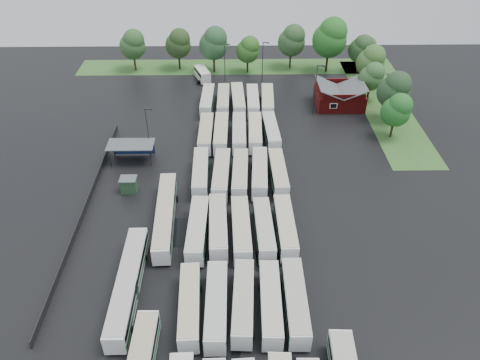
{
  "coord_description": "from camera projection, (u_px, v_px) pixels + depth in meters",
  "views": [
    {
      "loc": [
        1.02,
        -49.04,
        46.96
      ],
      "look_at": [
        2.0,
        12.0,
        2.5
      ],
      "focal_mm": 35.0,
      "sensor_mm": 36.0,
      "label": 1
    }
  ],
  "objects": [
    {
      "name": "bus_r3c2",
      "position": [
        240.0,
        174.0,
        78.1
      ],
      "size": [
        3.02,
        11.87,
        3.28
      ],
      "rotation": [
        0.0,
        0.0,
        -0.04
      ],
      "color": "white",
      "rests_on": "ground"
    },
    {
      "name": "grass_strip_east",
      "position": [
        384.0,
        105.0,
        102.3
      ],
      "size": [
        10.0,
        50.0,
        0.01
      ],
      "primitive_type": "cube",
      "color": "#356426",
      "rests_on": "ground"
    },
    {
      "name": "bus_r3c3",
      "position": [
        260.0,
        173.0,
        78.38
      ],
      "size": [
        3.15,
        12.08,
        3.33
      ],
      "rotation": [
        0.0,
        0.0,
        -0.05
      ],
      "color": "white",
      "rests_on": "ground"
    },
    {
      "name": "tree_north_2",
      "position": [
        214.0,
        43.0,
        112.61
      ],
      "size": [
        6.96,
        6.96,
        11.52
      ],
      "color": "black",
      "rests_on": "ground"
    },
    {
      "name": "tree_north_5",
      "position": [
        331.0,
        37.0,
        111.8
      ],
      "size": [
        8.27,
        8.27,
        13.69
      ],
      "color": "black",
      "rests_on": "ground"
    },
    {
      "name": "puddle_0",
      "position": [
        223.0,
        351.0,
        53.05
      ],
      "size": [
        4.18,
        4.18,
        0.01
      ],
      "primitive_type": "cylinder",
      "color": "black",
      "rests_on": "ground"
    },
    {
      "name": "bus_r1c3",
      "position": [
        271.0,
        303.0,
        56.34
      ],
      "size": [
        2.73,
        11.67,
        3.23
      ],
      "rotation": [
        0.0,
        0.0,
        -0.02
      ],
      "color": "white",
      "rests_on": "ground"
    },
    {
      "name": "bus_r5c4",
      "position": [
        267.0,
        101.0,
        99.99
      ],
      "size": [
        3.07,
        11.98,
        3.31
      ],
      "rotation": [
        0.0,
        0.0,
        -0.05
      ],
      "color": "white",
      "rests_on": "ground"
    },
    {
      "name": "bus_r1c2",
      "position": [
        243.0,
        302.0,
        56.48
      ],
      "size": [
        3.04,
        11.74,
        3.24
      ],
      "rotation": [
        0.0,
        0.0,
        -0.05
      ],
      "color": "white",
      "rests_on": "ground"
    },
    {
      "name": "bus_r3c0",
      "position": [
        201.0,
        173.0,
        78.38
      ],
      "size": [
        2.76,
        11.89,
        3.3
      ],
      "rotation": [
        0.0,
        0.0,
        0.02
      ],
      "color": "white",
      "rests_on": "ground"
    },
    {
      "name": "bus_r2c3",
      "position": [
        264.0,
        229.0,
        67.11
      ],
      "size": [
        2.83,
        11.57,
        3.2
      ],
      "rotation": [
        0.0,
        0.0,
        0.03
      ],
      "color": "white",
      "rests_on": "ground"
    },
    {
      "name": "artic_bus_west_b",
      "position": [
        165.0,
        215.0,
        69.43
      ],
      "size": [
        3.33,
        17.91,
        3.31
      ],
      "rotation": [
        0.0,
        0.0,
        0.05
      ],
      "color": "white",
      "rests_on": "ground"
    },
    {
      "name": "tree_east_0",
      "position": [
        397.0,
        110.0,
        87.75
      ],
      "size": [
        5.62,
        5.62,
        9.31
      ],
      "color": "#311E11",
      "rests_on": "ground"
    },
    {
      "name": "west_fence",
      "position": [
        86.0,
        206.0,
        73.1
      ],
      "size": [
        0.1,
        50.0,
        1.2
      ],
      "primitive_type": "cube",
      "color": "#2D2D30",
      "rests_on": "ground"
    },
    {
      "name": "bus_r1c4",
      "position": [
        295.0,
        301.0,
        56.48
      ],
      "size": [
        2.69,
        11.97,
        3.32
      ],
      "rotation": [
        0.0,
        0.0,
        -0.01
      ],
      "color": "white",
      "rests_on": "ground"
    },
    {
      "name": "tree_north_1",
      "position": [
        179.0,
        43.0,
        114.51
      ],
      "size": [
        6.28,
        6.28,
        10.41
      ],
      "color": "black",
      "rests_on": "ground"
    },
    {
      "name": "lamp_post_back_e",
      "position": [
        263.0,
        59.0,
        108.67
      ],
      "size": [
        1.51,
        0.29,
        9.77
      ],
      "color": "#2D2D30",
      "rests_on": "ground"
    },
    {
      "name": "lamp_post_back_w",
      "position": [
        225.0,
        60.0,
        109.02
      ],
      "size": [
        1.44,
        0.28,
        9.32
      ],
      "color": "#2D2D30",
      "rests_on": "ground"
    },
    {
      "name": "puddle_2",
      "position": [
        179.0,
        232.0,
        69.14
      ],
      "size": [
        6.5,
        6.5,
        0.01
      ],
      "primitive_type": "cylinder",
      "color": "black",
      "rests_on": "ground"
    },
    {
      "name": "bus_r5c2",
      "position": [
        238.0,
        100.0,
        100.21
      ],
      "size": [
        3.05,
        12.2,
        3.37
      ],
      "rotation": [
        0.0,
        0.0,
        0.04
      ],
      "color": "white",
      "rests_on": "ground"
    },
    {
      "name": "tree_east_1",
      "position": [
        395.0,
        90.0,
        92.56
      ],
      "size": [
        6.54,
        6.54,
        10.83
      ],
      "color": "black",
      "rests_on": "ground"
    },
    {
      "name": "grass_strip_north",
      "position": [
        237.0,
        67.0,
        119.67
      ],
      "size": [
        80.0,
        10.0,
        0.01
      ],
      "primitive_type": "cube",
      "color": "#356426",
      "rests_on": "ground"
    },
    {
      "name": "bus_r2c1",
      "position": [
        218.0,
        227.0,
        67.41
      ],
      "size": [
        2.98,
        12.1,
        3.34
      ],
      "rotation": [
        0.0,
        0.0,
        0.04
      ],
      "color": "white",
      "rests_on": "ground"
    },
    {
      "name": "bus_r5c1",
      "position": [
        223.0,
        100.0,
        100.22
      ],
      "size": [
        2.58,
        11.64,
        3.23
      ],
      "rotation": [
        0.0,
        0.0,
        -0.01
      ],
      "color": "white",
      "rests_on": "ground"
    },
    {
      "name": "bus_r1c1",
      "position": [
        216.0,
        305.0,
        56.01
      ],
      "size": [
        2.61,
        11.98,
        3.33
      ],
      "rotation": [
        0.0,
        0.0,
        -0.01
      ],
      "color": "white",
      "rests_on": "ground"
    },
    {
      "name": "tree_north_0",
      "position": [
        133.0,
        44.0,
        113.76
      ],
      "size": [
        6.35,
        6.35,
        10.52
      ],
      "color": "#392717",
      "rests_on": "ground"
    },
    {
      "name": "bus_r2c0",
      "position": [
        198.0,
        229.0,
        66.9
      ],
      "size": [
        2.89,
        12.16,
        3.37
      ],
      "rotation": [
        0.0,
        0.0,
        -0.03
      ],
      "color": "white",
      "rests_on": "ground"
    },
    {
      "name": "bus_r3c4",
      "position": [
        278.0,
        173.0,
        78.36
      ],
      "size": [
        2.74,
        11.58,
        3.21
      ],
      "rotation": [
        0.0,
        0.0,
        0.03
      ],
      "color": "white",
      "rests_on": "ground"
    },
    {
      "name": "bus_r5c0",
      "position": [
        207.0,
        101.0,
        100.19
      ],
      "size": [
        2.8,
        11.63,
        3.22
      ],
      "rotation": [
        0.0,
        0.0,
        -0.03
      ],
      "color": "white",
      "rests_on": "ground"
    },
    {
      "name": "tree_north_6",
      "position": [
        366.0,
        49.0,
        114.39
      ],
      "size": [
        5.24,
        5.24,
        8.67
      ],
      "color": "black",
      "rests_on": "ground"
    },
    {
      "name": "lamp_post_nw",
      "position": [
        148.0,
        129.0,
        82.79
      ],
      "size": [
        1.47,
        0.29,
        9.58
      ],
      "color": "#2D2D30",
      "rests_on": "ground"
    },
    {
      "name": "tree_north_4",
      "position": [
        292.0,
        40.0,
        114.81
      ],
      "size": [
        6.75,
        6.75,
        11.17
      ],
      "color": "black",
      "rests_on": "ground"
    },
    {
      "name": "tree_east_3",
      "position": [
        371.0,
        61.0,
        105.03
      ],
      "size": [
        6.39,
        6.39,
        10.59
      ],
      "color": "black",
      "rests_on": "ground"
    },
    {
      "name": "puddle_3",
      "position": [
        269.0,
        262.0,
        64.29
      ],
      "size": [
        5.16,
        5.16,
        0.01
      ],
      "primitive_type": "cylinder",
      "color": "black",
      "rests_on": "ground"
    },
    {
      "name": "ground",
      "position": [
        227.0,
        243.0,
        67.27
      ],
      "size": [
        160.0,
        160.0,
        0.0
      ],
      "primitive_type": "plane",
      "color": "black",
      "rests_on": "ground"
    },
    {
      "name": "bus_r3c1",
      "position": [
        221.0,
        174.0,
        77.92
      ],
      "size": [
        3.05,
        12.18,
        3.37
      ],
      "rotation": [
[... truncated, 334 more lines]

